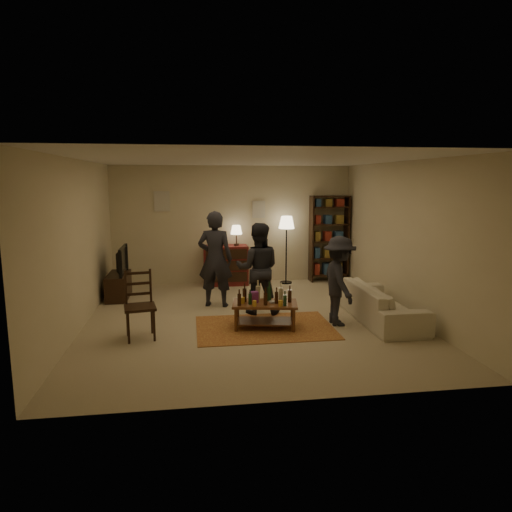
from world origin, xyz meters
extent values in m
plane|color=#C6B793|center=(0.00, 0.00, 0.00)|extent=(6.00, 6.00, 0.00)
plane|color=beige|center=(0.00, 3.00, 1.35)|extent=(5.50, 0.00, 5.50)
plane|color=beige|center=(-2.75, 0.00, 1.35)|extent=(0.00, 6.00, 6.00)
plane|color=beige|center=(2.75, 0.00, 1.35)|extent=(0.00, 6.00, 6.00)
plane|color=beige|center=(0.00, -3.00, 1.35)|extent=(5.50, 0.00, 5.50)
plane|color=white|center=(0.00, 0.00, 2.70)|extent=(6.00, 6.00, 0.00)
cube|color=beige|center=(-1.60, 2.98, 1.90)|extent=(0.35, 0.03, 0.45)
cube|color=beige|center=(0.60, 2.98, 1.70)|extent=(0.30, 0.03, 0.40)
cube|color=maroon|center=(0.18, -0.50, 0.01)|extent=(2.20, 1.50, 0.01)
cube|color=brown|center=(0.18, -0.50, 0.40)|extent=(1.11, 0.73, 0.04)
cube|color=brown|center=(0.18, -0.50, 0.11)|extent=(0.99, 0.61, 0.02)
cylinder|color=brown|center=(-0.31, -0.64, 0.19)|extent=(0.05, 0.05, 0.38)
cylinder|color=brown|center=(0.59, -0.80, 0.19)|extent=(0.05, 0.05, 0.38)
cylinder|color=brown|center=(-0.23, -0.21, 0.19)|extent=(0.05, 0.05, 0.38)
cylinder|color=brown|center=(0.66, -0.36, 0.19)|extent=(0.05, 0.05, 0.38)
cylinder|color=gold|center=(-0.18, -0.49, 0.47)|extent=(0.07, 0.07, 0.10)
cylinder|color=gold|center=(-0.02, -0.68, 0.47)|extent=(0.07, 0.07, 0.09)
cylinder|color=gold|center=(0.24, -0.33, 0.48)|extent=(0.07, 0.07, 0.11)
cylinder|color=gold|center=(0.39, -0.73, 0.47)|extent=(0.07, 0.07, 0.09)
cube|color=#853490|center=(0.00, -0.45, 0.51)|extent=(0.15, 0.11, 0.18)
cylinder|color=gray|center=(0.29, -0.54, 0.43)|extent=(0.12, 0.12, 0.03)
cube|color=black|center=(-1.76, -0.73, 0.49)|extent=(0.52, 0.52, 0.04)
cylinder|color=black|center=(-1.91, -0.94, 0.24)|extent=(0.04, 0.04, 0.48)
cylinder|color=black|center=(-1.55, -0.88, 0.24)|extent=(0.04, 0.04, 0.48)
cylinder|color=black|center=(-1.97, -0.58, 0.24)|extent=(0.04, 0.04, 0.48)
cylinder|color=black|center=(-1.61, -0.52, 0.24)|extent=(0.04, 0.04, 0.48)
cube|color=black|center=(-1.79, -0.55, 0.78)|extent=(0.37, 0.09, 0.54)
cube|color=black|center=(-2.45, 1.80, 0.25)|extent=(0.40, 1.00, 0.50)
imported|color=black|center=(-2.43, 1.80, 0.78)|extent=(0.13, 0.97, 0.56)
cube|color=maroon|center=(-0.20, 2.72, 0.45)|extent=(1.00, 0.48, 0.90)
cube|color=black|center=(-0.20, 2.47, 0.22)|extent=(0.92, 0.02, 0.22)
cube|color=black|center=(-0.20, 2.47, 0.48)|extent=(0.92, 0.02, 0.22)
cube|color=black|center=(-0.20, 2.47, 0.74)|extent=(0.92, 0.02, 0.22)
cylinder|color=black|center=(0.05, 2.72, 0.92)|extent=(0.12, 0.12, 0.04)
cylinder|color=black|center=(0.05, 2.72, 1.05)|extent=(0.02, 0.02, 0.22)
cone|color=#FFE5B2|center=(0.05, 2.72, 1.26)|extent=(0.26, 0.26, 0.20)
cube|color=black|center=(1.82, 2.78, 1.00)|extent=(0.04, 0.34, 2.00)
cube|color=black|center=(2.68, 2.78, 1.00)|extent=(0.04, 0.34, 2.00)
cube|color=black|center=(2.25, 2.78, 0.15)|extent=(0.90, 0.34, 0.03)
cube|color=black|center=(2.25, 2.78, 0.55)|extent=(0.90, 0.34, 0.03)
cube|color=black|center=(2.25, 2.78, 0.95)|extent=(0.90, 0.34, 0.03)
cube|color=black|center=(2.25, 2.78, 1.35)|extent=(0.90, 0.34, 0.03)
cube|color=black|center=(2.25, 2.78, 1.75)|extent=(0.90, 0.34, 0.03)
cube|color=black|center=(2.25, 2.78, 2.00)|extent=(0.90, 0.34, 0.03)
cube|color=maroon|center=(1.95, 2.78, 0.29)|extent=(0.12, 0.22, 0.26)
cube|color=#294D7B|center=(2.20, 2.78, 0.29)|extent=(0.15, 0.22, 0.26)
cube|color=olive|center=(2.47, 2.78, 0.29)|extent=(0.18, 0.22, 0.26)
cube|color=#294D7B|center=(1.95, 2.78, 0.69)|extent=(0.12, 0.22, 0.24)
cube|color=olive|center=(2.20, 2.78, 0.69)|extent=(0.15, 0.22, 0.24)
cube|color=maroon|center=(2.47, 2.78, 0.69)|extent=(0.18, 0.22, 0.24)
cube|color=olive|center=(1.95, 2.78, 1.07)|extent=(0.12, 0.22, 0.22)
cube|color=maroon|center=(2.20, 2.78, 1.07)|extent=(0.15, 0.22, 0.22)
cube|color=#294D7B|center=(2.47, 2.78, 1.07)|extent=(0.18, 0.22, 0.22)
cube|color=maroon|center=(1.95, 2.78, 1.47)|extent=(0.12, 0.22, 0.20)
cube|color=#294D7B|center=(2.20, 2.78, 1.47)|extent=(0.15, 0.22, 0.20)
cube|color=olive|center=(2.47, 2.78, 1.47)|extent=(0.18, 0.22, 0.20)
cube|color=#294D7B|center=(1.95, 2.78, 1.85)|extent=(0.12, 0.22, 0.18)
cube|color=olive|center=(2.20, 2.78, 1.85)|extent=(0.15, 0.22, 0.18)
cube|color=maroon|center=(2.47, 2.78, 1.85)|extent=(0.18, 0.22, 0.18)
cylinder|color=black|center=(1.20, 2.65, 0.01)|extent=(0.28, 0.28, 0.03)
cylinder|color=black|center=(1.20, 2.65, 0.69)|extent=(0.03, 0.03, 1.37)
cone|color=#FFE5B2|center=(1.20, 2.65, 1.42)|extent=(0.36, 0.36, 0.28)
imported|color=beige|center=(2.20, -0.40, 0.30)|extent=(0.81, 2.08, 0.61)
imported|color=#212128|center=(-0.53, 0.94, 0.90)|extent=(0.75, 0.60, 1.81)
imported|color=#222329|center=(0.19, 0.34, 0.82)|extent=(0.88, 0.74, 1.63)
imported|color=#222229|center=(1.41, -0.49, 0.74)|extent=(0.55, 0.95, 1.48)
camera|label=1|loc=(-0.99, -7.52, 2.36)|focal=32.00mm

